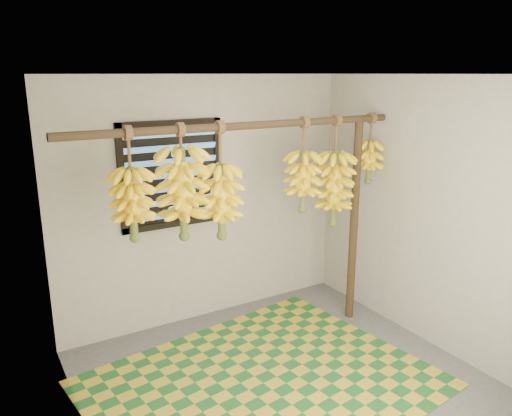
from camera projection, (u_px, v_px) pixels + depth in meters
floor at (292, 389)px, 3.94m from camera, size 3.00×3.00×0.01m
ceiling at (298, 73)px, 3.31m from camera, size 3.00×3.00×0.01m
wall_back at (206, 201)px, 4.87m from camera, size 3.00×0.01×2.40m
wall_left at (81, 289)px, 2.88m from camera, size 0.01×3.00×2.40m
wall_right at (435, 216)px, 4.37m from camera, size 0.01×3.00×2.40m
window at (172, 175)px, 4.60m from camera, size 1.00×0.04×1.00m
hanging_pole at (246, 126)px, 4.00m from camera, size 3.00×0.06×0.06m
support_post at (354, 223)px, 4.85m from camera, size 0.08×0.08×2.00m
woven_mat at (263, 384)px, 3.99m from camera, size 2.81×2.36×0.01m
banana_bunch_a at (133, 204)px, 3.66m from camera, size 0.32×0.32×0.85m
banana_bunch_b at (183, 194)px, 3.84m from camera, size 0.40×0.40×0.90m
banana_bunch_c at (221, 201)px, 4.03m from camera, size 0.33×0.33×0.95m
banana_bunch_d at (303, 181)px, 4.41m from camera, size 0.31×0.31×0.84m
banana_bunch_e at (334, 189)px, 4.62m from camera, size 0.36×0.36×1.03m
banana_bunch_f at (369, 162)px, 4.77m from camera, size 0.27×0.27×0.67m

